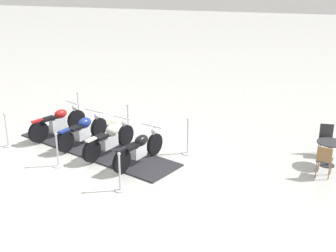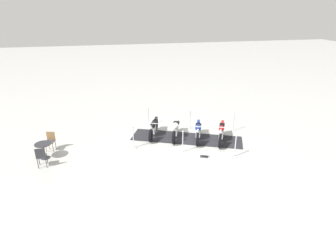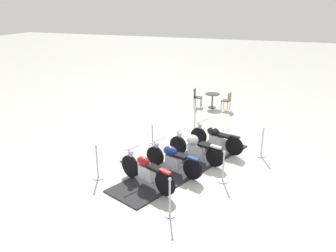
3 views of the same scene
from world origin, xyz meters
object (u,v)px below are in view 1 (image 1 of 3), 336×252
Objects in this scene: motorcycle_black at (140,148)px; stanchion_right_front at (188,143)px; stanchion_left_mid at (58,156)px; cafe_chair_across_table at (324,159)px; stanchion_right_mid at (128,125)px; stanchion_left_front at (120,177)px; cafe_chair_near_table at (326,138)px; motorcycle_navy at (83,130)px; info_placard at (112,125)px; motorcycle_maroon at (58,122)px; stanchion_left_rear at (7,135)px; stanchion_right_rear at (79,112)px; motorcycle_cream at (110,139)px; cafe_table at (329,148)px.

stanchion_right_front reaches higher than motorcycle_black.
stanchion_left_mid is 7.52m from cafe_chair_across_table.
stanchion_right_mid is at bearing 157.30° from stanchion_left_mid.
stanchion_left_front is 1.13× the size of cafe_chair_near_table.
motorcycle_navy is 1.90m from info_placard.
motorcycle_maroon is 2.00× the size of stanchion_left_mid.
stanchion_left_rear reaches higher than cafe_chair_near_table.
motorcycle_black is at bearing 87.33° from stanchion_left_rear.
stanchion_right_rear reaches higher than stanchion_left_rear.
motorcycle_maroon is at bearing -72.91° from stanchion_right_mid.
stanchion_right_front is 1.03× the size of stanchion_left_rear.
stanchion_right_front is (-1.11, 1.19, -0.16)m from motorcycle_black.
motorcycle_cream is 1.92× the size of stanchion_left_rear.
stanchion_right_front reaches higher than stanchion_right_mid.
stanchion_left_rear is at bearing -61.72° from stanchion_right_mid.
stanchion_left_rear is at bearing -112.70° from stanchion_left_front.
stanchion_left_front reaches higher than info_placard.
info_placard is (-2.75, -1.95, -0.45)m from motorcycle_black.
stanchion_left_front is at bearing 16.32° from stanchion_right_mid.
stanchion_right_front is at bearing 98.98° from stanchion_left_rear.
motorcycle_black is 1.20m from motorcycle_cream.
stanchion_right_mid is at bearing -112.70° from stanchion_right_front.
stanchion_right_mid is 2.71× the size of info_placard.
cafe_table is (-1.30, 5.33, 0.05)m from motorcycle_black.
cafe_chair_near_table reaches higher than cafe_chair_across_table.
stanchion_right_rear is (-0.95, -2.27, -0.05)m from stanchion_right_mid.
motorcycle_black is 2.33m from stanchion_right_mid.
stanchion_left_mid is (1.66, -0.04, -0.18)m from motorcycle_navy.
stanchion_right_front reaches higher than stanchion_right_rear.
cafe_table is (-2.04, 7.59, 0.24)m from stanchion_left_mid.
motorcycle_navy is 2.39m from stanchion_right_rear.
cafe_chair_across_table is at bearing -69.98° from motorcycle_cream.
cafe_chair_near_table is (-0.06, 6.37, 0.16)m from stanchion_right_mid.
stanchion_left_front is at bearing -132.79° from motorcycle_cream.
motorcycle_black reaches higher than info_placard.
cafe_table is at bearing 105.03° from stanchion_left_mid.
stanchion_right_rear reaches higher than stanchion_left_mid.
motorcycle_cream is at bearing -86.80° from motorcycle_maroon.
motorcycle_black is 0.99× the size of motorcycle_cream.
motorcycle_cream reaches higher than cafe_chair_across_table.
motorcycle_cream reaches higher than motorcycle_navy.
stanchion_left_rear is (0.25, -3.42, -0.13)m from motorcycle_cream.
motorcycle_cream is 1.20m from motorcycle_navy.
stanchion_left_front is at bearing -107.01° from motorcycle_maroon.
stanchion_left_front reaches higher than cafe_table.
stanchion_right_mid is (-1.60, 0.02, -0.12)m from motorcycle_cream.
stanchion_right_mid is 3.04m from stanchion_left_mid.
stanchion_left_mid reaches higher than cafe_chair_near_table.
motorcycle_maroon is 2.27× the size of cafe_chair_across_table.
stanchion_right_mid is at bearing -15.66° from info_placard.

